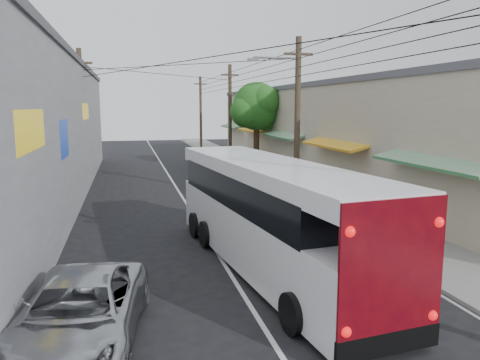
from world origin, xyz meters
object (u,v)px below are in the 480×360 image
at_px(coach_bus, 268,214).
at_px(parked_car_far, 210,157).
at_px(pedestrian_far, 334,185).
at_px(jeepney, 79,314).
at_px(parked_suv, 269,191).
at_px(pedestrian_near, 313,190).
at_px(parked_car_mid, 231,162).

distance_m(coach_bus, parked_car_far, 24.84).
relative_size(coach_bus, pedestrian_far, 6.39).
xyz_separation_m(jeepney, parked_suv, (7.62, 12.00, 0.05)).
xyz_separation_m(coach_bus, pedestrian_far, (5.73, 7.82, -0.65)).
bearing_deg(pedestrian_far, coach_bus, 51.94).
bearing_deg(parked_car_far, pedestrian_near, -88.75).
xyz_separation_m(parked_car_mid, pedestrian_near, (0.80, -13.62, 0.25)).
height_order(parked_car_mid, parked_car_far, parked_car_mid).
xyz_separation_m(parked_suv, pedestrian_far, (3.10, -0.62, 0.25)).
height_order(parked_car_far, pedestrian_near, pedestrian_near).
xyz_separation_m(coach_bus, jeepney, (-4.99, -3.56, -0.96)).
relative_size(coach_bus, parked_car_far, 2.61).
xyz_separation_m(coach_bus, parked_suv, (2.63, 8.44, -0.90)).
bearing_deg(parked_suv, coach_bus, -113.37).
distance_m(parked_car_far, pedestrian_near, 17.95).
bearing_deg(coach_bus, pedestrian_far, 47.04).
xyz_separation_m(parked_car_mid, pedestrian_far, (2.32, -12.61, 0.25)).
bearing_deg(parked_suv, pedestrian_far, -17.35).
bearing_deg(parked_car_far, parked_car_mid, -83.21).
bearing_deg(pedestrian_near, parked_suv, -66.09).
bearing_deg(coach_bus, parked_car_far, 77.22).
xyz_separation_m(coach_bus, parked_car_mid, (3.41, 20.43, -0.90)).
bearing_deg(parked_car_mid, coach_bus, -100.21).
distance_m(parked_suv, pedestrian_far, 3.17).
xyz_separation_m(jeepney, parked_car_mid, (8.40, 23.99, 0.05)).
bearing_deg(pedestrian_far, parked_car_far, -81.36).
bearing_deg(parked_suv, parked_car_mid, 80.18).
height_order(coach_bus, pedestrian_far, coach_bus).
relative_size(jeepney, parked_car_far, 1.17).
xyz_separation_m(parked_suv, parked_car_far, (-0.02, 16.24, -0.04)).
relative_size(jeepney, pedestrian_far, 2.86).
bearing_deg(jeepney, parked_car_far, 82.63).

